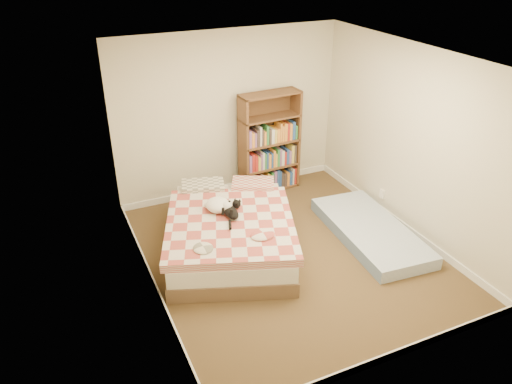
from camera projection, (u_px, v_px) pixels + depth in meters
name	position (u px, v px, depth m)	size (l,w,h in m)	color
room	(292.00, 170.00, 5.87)	(3.51, 4.01, 2.51)	#4C3320
bed	(229.00, 230.00, 6.44)	(2.13, 2.51, 0.57)	brown
bookshelf	(269.00, 155.00, 7.81)	(0.97, 0.37, 1.58)	#50351B
floor_mattress	(370.00, 231.00, 6.75)	(0.86, 1.91, 0.17)	#6B88B2
black_cat	(230.00, 211.00, 6.27)	(0.37, 0.60, 0.14)	black
white_dog	(219.00, 205.00, 6.34)	(0.36, 0.39, 0.17)	white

